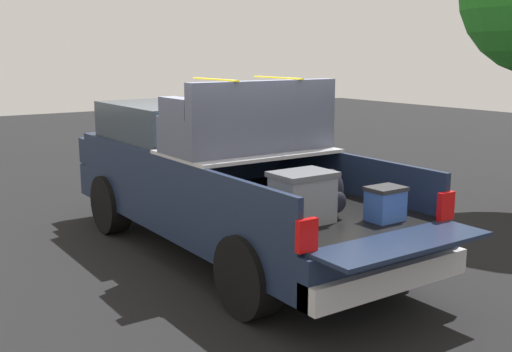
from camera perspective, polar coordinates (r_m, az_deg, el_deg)
name	(u,v)px	position (r m, az deg, el deg)	size (l,w,h in m)	color
ground_plane	(229,253)	(8.00, -2.46, -7.05)	(40.00, 40.00, 0.00)	black
pickup_truck	(214,175)	(8.05, -3.88, 0.08)	(6.05, 2.06, 2.23)	#162138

